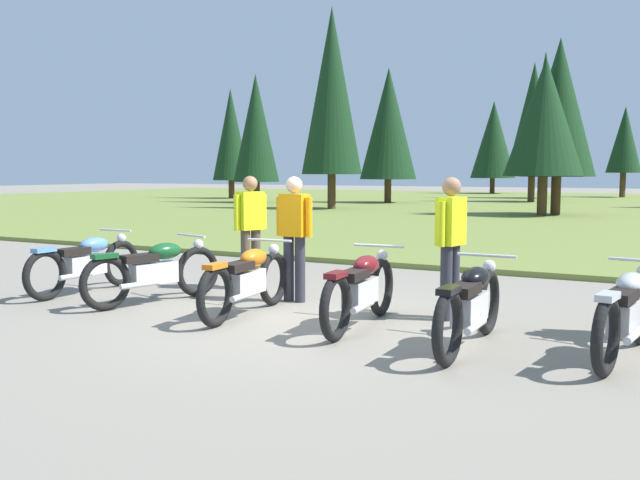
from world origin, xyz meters
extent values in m
plane|color=gray|center=(0.00, 0.00, 0.00)|extent=(140.00, 140.00, 0.00)
cube|color=olive|center=(0.00, 26.71, 0.05)|extent=(80.00, 44.00, 0.10)
cylinder|color=#47331E|center=(-16.17, 23.81, 0.60)|extent=(0.36, 0.36, 1.19)
cone|color=#143319|center=(-16.17, 23.81, 3.98)|extent=(2.41, 2.41, 5.58)
cylinder|color=#47331E|center=(-20.70, 27.95, 0.60)|extent=(0.36, 0.36, 1.20)
cone|color=#143319|center=(-20.70, 27.95, 3.96)|extent=(2.24, 2.24, 5.50)
cylinder|color=#47331E|center=(-4.02, 37.00, 0.88)|extent=(0.36, 0.36, 1.76)
cone|color=#143319|center=(-4.02, 37.00, 5.35)|extent=(2.48, 2.48, 7.18)
cylinder|color=#47331E|center=(0.21, 40.98, 0.82)|extent=(0.36, 0.36, 1.65)
cone|color=#143319|center=(0.21, 40.98, 3.73)|extent=(2.13, 2.13, 4.16)
cylinder|color=#47331E|center=(-9.03, 44.82, 0.62)|extent=(0.36, 0.36, 1.25)
cone|color=#143319|center=(-9.03, 44.82, 4.07)|extent=(3.27, 3.27, 5.65)
cylinder|color=#47331E|center=(-0.84, 19.67, 0.79)|extent=(0.36, 0.36, 1.57)
cone|color=#143319|center=(-0.84, 19.67, 3.72)|extent=(2.88, 2.88, 4.29)
cylinder|color=#47331E|center=(-10.02, 26.97, 0.67)|extent=(0.36, 0.36, 1.33)
cone|color=#143319|center=(-10.02, 26.97, 4.21)|extent=(2.95, 2.95, 5.76)
cylinder|color=#47331E|center=(-9.87, 20.19, 0.81)|extent=(0.36, 0.36, 1.62)
cone|color=#143319|center=(-9.87, 20.19, 5.19)|extent=(2.63, 2.63, 7.16)
cylinder|color=#47331E|center=(-0.49, 20.49, 0.77)|extent=(0.36, 0.36, 1.54)
cone|color=#143319|center=(-0.49, 20.49, 4.11)|extent=(2.79, 2.79, 5.14)
cylinder|color=#47331E|center=(-3.58, 31.53, 0.74)|extent=(0.36, 0.36, 1.47)
cone|color=#143319|center=(-3.58, 31.53, 4.49)|extent=(2.69, 2.69, 6.04)
torus|color=black|center=(-3.60, 0.94, 0.35)|extent=(0.11, 0.70, 0.70)
torus|color=black|center=(-3.62, -0.46, 0.35)|extent=(0.11, 0.70, 0.70)
cube|color=silver|center=(-3.61, 0.24, 0.40)|extent=(0.21, 0.64, 0.28)
ellipsoid|color=#598CC6|center=(-3.61, 0.42, 0.68)|extent=(0.27, 0.48, 0.22)
cube|color=black|center=(-3.62, 0.02, 0.62)|extent=(0.23, 0.48, 0.10)
cube|color=#598CC6|center=(-3.62, -0.46, 0.69)|extent=(0.14, 0.32, 0.06)
cylinder|color=silver|center=(-3.61, 0.84, 0.86)|extent=(0.62, 0.04, 0.03)
sphere|color=silver|center=(-3.60, 0.96, 0.73)|extent=(0.14, 0.14, 0.14)
cylinder|color=silver|center=(-3.48, -0.07, 0.30)|extent=(0.08, 0.55, 0.07)
torus|color=black|center=(-2.02, 0.77, 0.35)|extent=(0.29, 0.70, 0.70)
torus|color=black|center=(-2.41, -0.57, 0.35)|extent=(0.29, 0.70, 0.70)
cube|color=silver|center=(-2.22, 0.10, 0.40)|extent=(0.37, 0.67, 0.28)
ellipsoid|color=#144C23|center=(-2.17, 0.27, 0.68)|extent=(0.38, 0.53, 0.22)
cube|color=black|center=(-2.28, -0.11, 0.62)|extent=(0.34, 0.52, 0.10)
cube|color=#144C23|center=(-2.41, -0.57, 0.69)|extent=(0.22, 0.35, 0.06)
cylinder|color=silver|center=(-2.05, 0.68, 0.86)|extent=(0.60, 0.20, 0.03)
sphere|color=silver|center=(-2.02, 0.79, 0.73)|extent=(0.14, 0.14, 0.14)
cylinder|color=silver|center=(-2.16, -0.23, 0.30)|extent=(0.22, 0.55, 0.07)
torus|color=black|center=(-0.76, 0.73, 0.35)|extent=(0.15, 0.71, 0.70)
torus|color=black|center=(-0.65, -0.67, 0.35)|extent=(0.15, 0.71, 0.70)
cube|color=silver|center=(-0.70, 0.03, 0.40)|extent=(0.25, 0.65, 0.28)
ellipsoid|color=orange|center=(-0.72, 0.21, 0.68)|extent=(0.30, 0.50, 0.22)
cube|color=black|center=(-0.69, -0.19, 0.62)|extent=(0.26, 0.50, 0.10)
cube|color=orange|center=(-0.65, -0.67, 0.69)|extent=(0.16, 0.33, 0.06)
cylinder|color=silver|center=(-0.75, 0.63, 0.86)|extent=(0.62, 0.08, 0.03)
sphere|color=silver|center=(-0.76, 0.75, 0.73)|extent=(0.14, 0.14, 0.14)
cylinder|color=silver|center=(-0.54, -0.26, 0.30)|extent=(0.11, 0.55, 0.07)
torus|color=black|center=(0.74, 0.78, 0.35)|extent=(0.15, 0.71, 0.70)
torus|color=black|center=(0.83, -0.62, 0.35)|extent=(0.15, 0.71, 0.70)
cube|color=silver|center=(0.79, 0.08, 0.40)|extent=(0.24, 0.65, 0.28)
ellipsoid|color=maroon|center=(0.77, 0.26, 0.68)|extent=(0.29, 0.50, 0.22)
cube|color=black|center=(0.80, -0.14, 0.62)|extent=(0.25, 0.49, 0.10)
cube|color=maroon|center=(0.83, -0.62, 0.69)|extent=(0.16, 0.33, 0.06)
cylinder|color=silver|center=(0.75, 0.68, 0.86)|extent=(0.62, 0.07, 0.03)
sphere|color=silver|center=(0.74, 0.80, 0.73)|extent=(0.14, 0.14, 0.14)
cylinder|color=silver|center=(0.95, -0.21, 0.30)|extent=(0.11, 0.55, 0.07)
torus|color=black|center=(2.12, 0.44, 0.35)|extent=(0.10, 0.70, 0.70)
torus|color=black|center=(2.13, -0.96, 0.35)|extent=(0.10, 0.70, 0.70)
cube|color=silver|center=(2.12, -0.26, 0.40)|extent=(0.20, 0.64, 0.28)
ellipsoid|color=black|center=(2.12, -0.08, 0.68)|extent=(0.26, 0.48, 0.22)
cube|color=black|center=(2.12, -0.48, 0.62)|extent=(0.22, 0.48, 0.10)
cube|color=black|center=(2.13, -0.96, 0.69)|extent=(0.14, 0.32, 0.06)
cylinder|color=silver|center=(2.12, 0.34, 0.86)|extent=(0.62, 0.03, 0.03)
sphere|color=silver|center=(2.12, 0.46, 0.73)|extent=(0.14, 0.14, 0.14)
cylinder|color=silver|center=(2.26, -0.56, 0.30)|extent=(0.07, 0.55, 0.07)
torus|color=black|center=(3.40, -0.64, 0.35)|extent=(0.20, 0.71, 0.70)
cube|color=silver|center=(3.50, 0.05, 0.40)|extent=(0.29, 0.66, 0.28)
ellipsoid|color=#B7B7BC|center=(3.52, 0.23, 0.68)|extent=(0.32, 0.51, 0.22)
cube|color=black|center=(3.47, -0.17, 0.62)|extent=(0.28, 0.51, 0.10)
cube|color=#B7B7BC|center=(3.40, -0.64, 0.69)|extent=(0.18, 0.34, 0.06)
cylinder|color=silver|center=(3.60, -0.26, 0.30)|extent=(0.15, 0.55, 0.07)
cylinder|color=#2D2D38|center=(1.51, 0.89, 0.44)|extent=(0.14, 0.14, 0.88)
cylinder|color=#2D2D38|center=(1.55, 1.07, 0.44)|extent=(0.14, 0.14, 0.88)
cube|color=#D8EA19|center=(1.53, 0.98, 1.16)|extent=(0.29, 0.40, 0.56)
sphere|color=#9E7051|center=(1.53, 0.98, 1.56)|extent=(0.22, 0.22, 0.22)
cylinder|color=#D8EA19|center=(1.49, 0.75, 1.14)|extent=(0.09, 0.09, 0.52)
cylinder|color=#D8EA19|center=(1.57, 1.20, 1.14)|extent=(0.09, 0.09, 0.52)
cylinder|color=#2D2D38|center=(-0.55, 1.07, 0.44)|extent=(0.14, 0.14, 0.88)
cylinder|color=#2D2D38|center=(-0.73, 1.08, 0.44)|extent=(0.14, 0.14, 0.88)
cube|color=orange|center=(-0.64, 1.08, 1.16)|extent=(0.37, 0.24, 0.56)
sphere|color=beige|center=(-0.64, 1.08, 1.56)|extent=(0.22, 0.22, 0.22)
cylinder|color=orange|center=(-0.41, 1.07, 1.14)|extent=(0.09, 0.09, 0.52)
cylinder|color=orange|center=(-0.87, 1.09, 1.14)|extent=(0.09, 0.09, 0.52)
cylinder|color=#4C4233|center=(-1.77, 1.58, 0.44)|extent=(0.14, 0.14, 0.88)
cylinder|color=#4C4233|center=(-1.69, 1.74, 0.44)|extent=(0.14, 0.14, 0.88)
cube|color=#D8EA19|center=(-1.73, 1.66, 1.16)|extent=(0.35, 0.42, 0.56)
sphere|color=#9E7051|center=(-1.73, 1.66, 1.56)|extent=(0.22, 0.22, 0.22)
cylinder|color=#D8EA19|center=(-1.82, 1.45, 1.14)|extent=(0.09, 0.09, 0.52)
cylinder|color=#D8EA19|center=(-1.63, 1.87, 1.14)|extent=(0.09, 0.09, 0.52)
camera|label=1|loc=(3.97, -6.84, 1.74)|focal=38.89mm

